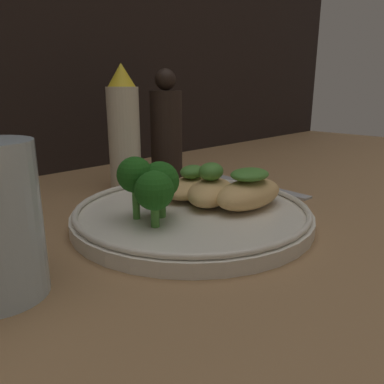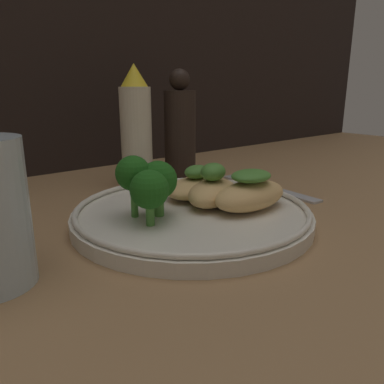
# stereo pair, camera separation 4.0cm
# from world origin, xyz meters

# --- Properties ---
(ground_plane) EXTENTS (1.80, 1.80, 0.01)m
(ground_plane) POSITION_xyz_m (0.00, 0.00, -0.01)
(ground_plane) COLOR #936D47
(plate) EXTENTS (0.26, 0.26, 0.02)m
(plate) POSITION_xyz_m (0.00, 0.00, 0.01)
(plate) COLOR silver
(plate) RESTS_ON ground_plane
(grilled_meat_front) EXTENTS (0.10, 0.05, 0.04)m
(grilled_meat_front) POSITION_xyz_m (0.05, -0.04, 0.03)
(grilled_meat_front) COLOR tan
(grilled_meat_front) RESTS_ON plate
(grilled_meat_middle) EXTENTS (0.10, 0.08, 0.05)m
(grilled_meat_middle) POSITION_xyz_m (0.03, 0.00, 0.03)
(grilled_meat_middle) COLOR tan
(grilled_meat_middle) RESTS_ON plate
(grilled_meat_back) EXTENTS (0.11, 0.09, 0.04)m
(grilled_meat_back) POSITION_xyz_m (0.04, 0.04, 0.03)
(grilled_meat_back) COLOR tan
(grilled_meat_back) RESTS_ON plate
(broccoli_bunch) EXTENTS (0.06, 0.07, 0.06)m
(broccoli_bunch) POSITION_xyz_m (-0.05, 0.01, 0.05)
(broccoli_bunch) COLOR #4C8E38
(broccoli_bunch) RESTS_ON plate
(sauce_bottle) EXTENTS (0.04, 0.04, 0.17)m
(sauce_bottle) POSITION_xyz_m (0.04, 0.17, 0.08)
(sauce_bottle) COLOR beige
(sauce_bottle) RESTS_ON ground_plane
(pepper_grinder) EXTENTS (0.05, 0.05, 0.17)m
(pepper_grinder) POSITION_xyz_m (0.12, 0.17, 0.08)
(pepper_grinder) COLOR black
(pepper_grinder) RESTS_ON ground_plane
(fork) EXTENTS (0.03, 0.18, 0.01)m
(fork) POSITION_xyz_m (0.17, 0.04, 0.00)
(fork) COLOR #B2B2B7
(fork) RESTS_ON ground_plane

